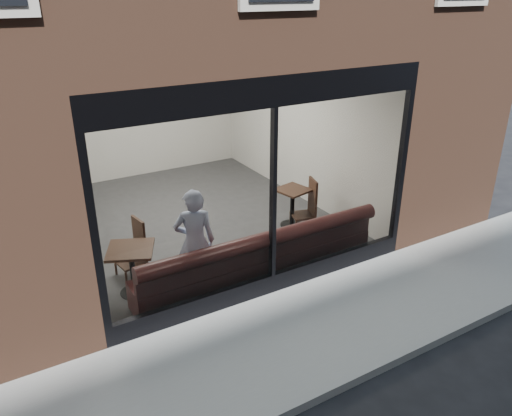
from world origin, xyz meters
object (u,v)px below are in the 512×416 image
banquette (258,267)px  cafe_table_left (130,250)px  person (195,242)px  cafe_chair_left (131,263)px  cafe_chair_right (302,215)px  cafe_table_right (293,190)px

banquette → cafe_table_left: bearing=161.4°
banquette → person: (-0.95, 0.20, 0.60)m
banquette → person: person is taller
cafe_chair_left → banquette: bearing=137.6°
cafe_table_left → cafe_chair_right: cafe_table_left is taller
banquette → person: size_ratio=2.44×
banquette → cafe_chair_right: (1.69, 1.19, 0.01)m
cafe_chair_left → person: bearing=119.8°
person → cafe_chair_right: 2.88m
person → cafe_table_right: person is taller
cafe_table_left → cafe_chair_right: 3.56m
cafe_table_right → cafe_chair_left: cafe_table_right is taller
person → cafe_chair_left: (-0.72, 0.90, -0.58)m
person → cafe_table_left: (-0.84, 0.40, -0.08)m
cafe_table_left → cafe_chair_left: cafe_table_left is taller
cafe_chair_left → cafe_chair_right: (3.37, 0.09, 0.00)m
cafe_chair_left → cafe_chair_right: bearing=172.4°
person → cafe_chair_right: bearing=-140.3°
cafe_table_right → cafe_chair_left: 3.27m
cafe_chair_left → cafe_table_left: bearing=68.0°
cafe_chair_right → cafe_table_left: bearing=25.8°
person → cafe_table_left: size_ratio=2.54×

